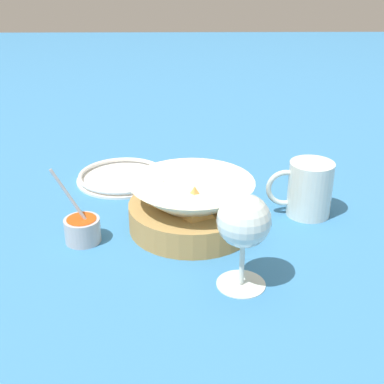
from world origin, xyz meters
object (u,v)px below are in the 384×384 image
food_basket (192,207)px  wine_glass (244,224)px  beer_mug (309,191)px  side_plate (122,177)px  sauce_cup (82,229)px

food_basket → wine_glass: wine_glass is taller
beer_mug → food_basket: bearing=12.4°
wine_glass → side_plate: 0.42m
sauce_cup → beer_mug: size_ratio=1.10×
food_basket → beer_mug: bearing=-167.6°
food_basket → wine_glass: 0.19m
sauce_cup → wine_glass: bearing=153.1°
sauce_cup → wine_glass: (-0.24, 0.12, 0.07)m
food_basket → wine_glass: bearing=111.7°
food_basket → sauce_cup: bearing=14.2°
food_basket → wine_glass: size_ratio=1.52×
food_basket → side_plate: bearing=-54.5°
food_basket → wine_glass: (-0.07, 0.16, 0.06)m
food_basket → side_plate: (0.14, -0.19, -0.03)m
beer_mug → wine_glass: bearing=57.3°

